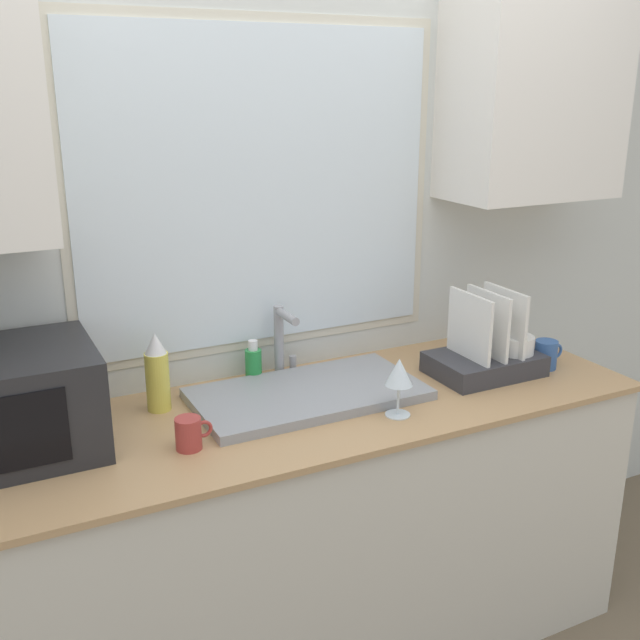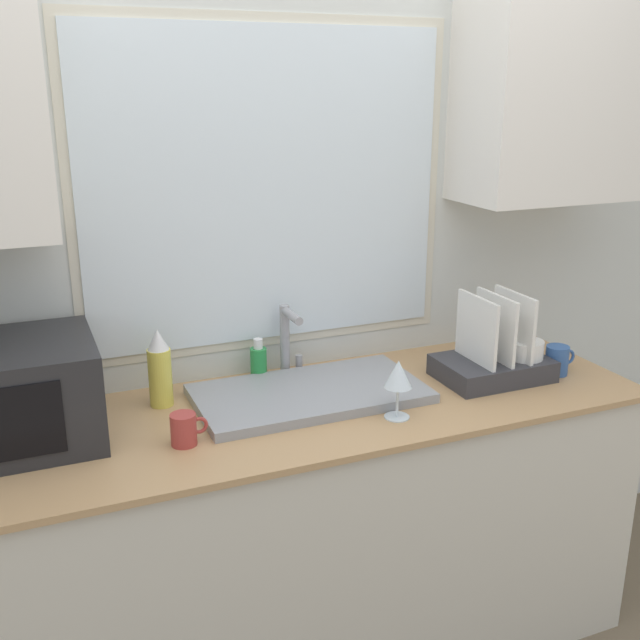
% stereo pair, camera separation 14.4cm
% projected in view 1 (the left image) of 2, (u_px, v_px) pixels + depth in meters
% --- Properties ---
extents(countertop, '(2.13, 0.69, 0.89)m').
position_uv_depth(countertop, '(307.00, 533.00, 2.41)').
color(countertop, beige).
rests_on(countertop, ground_plane).
extents(wall_back, '(6.00, 0.38, 2.60)m').
position_uv_depth(wall_back, '(262.00, 220.00, 2.38)').
color(wall_back, silver).
rests_on(wall_back, ground_plane).
extents(sink_basin, '(0.71, 0.38, 0.03)m').
position_uv_depth(sink_basin, '(308.00, 394.00, 2.32)').
color(sink_basin, gray).
rests_on(sink_basin, countertop).
extents(faucet, '(0.08, 0.15, 0.24)m').
position_uv_depth(faucet, '(282.00, 337.00, 2.46)').
color(faucet, '#99999E').
rests_on(faucet, countertop).
extents(microwave, '(0.42, 0.40, 0.28)m').
position_uv_depth(microwave, '(15.00, 402.00, 1.96)').
color(microwave, '#232326').
rests_on(microwave, countertop).
extents(dish_rack, '(0.36, 0.24, 0.29)m').
position_uv_depth(dish_rack, '(488.00, 354.00, 2.51)').
color(dish_rack, '#333338').
rests_on(dish_rack, countertop).
extents(spray_bottle, '(0.07, 0.07, 0.24)m').
position_uv_depth(spray_bottle, '(157.00, 373.00, 2.21)').
color(spray_bottle, '#D8CC4C').
rests_on(spray_bottle, countertop).
extents(soap_bottle, '(0.05, 0.05, 0.14)m').
position_uv_depth(soap_bottle, '(253.00, 364.00, 2.44)').
color(soap_bottle, '#268C3F').
rests_on(soap_bottle, countertop).
extents(mug_near_sink, '(0.10, 0.07, 0.09)m').
position_uv_depth(mug_near_sink, '(189.00, 433.00, 2.00)').
color(mug_near_sink, '#A53833').
rests_on(mug_near_sink, countertop).
extents(wine_glass, '(0.08, 0.08, 0.18)m').
position_uv_depth(wine_glass, '(399.00, 374.00, 2.17)').
color(wine_glass, silver).
rests_on(wine_glass, countertop).
extents(mug_by_rack, '(0.11, 0.08, 0.10)m').
position_uv_depth(mug_by_rack, '(546.00, 354.00, 2.56)').
color(mug_by_rack, '#335999').
rests_on(mug_by_rack, countertop).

